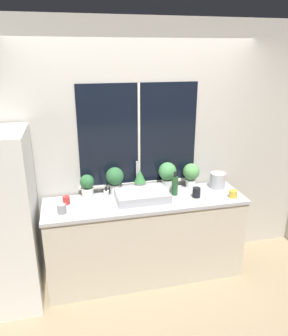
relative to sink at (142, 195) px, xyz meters
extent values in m
plane|color=#937F60|center=(0.04, -0.31, -0.97)|extent=(14.00, 14.00, 0.00)
cube|color=#BCB7AD|center=(0.04, 0.32, 0.38)|extent=(8.00, 0.06, 2.70)
cube|color=black|center=(0.04, 0.28, 0.57)|extent=(1.28, 0.01, 1.08)
cube|color=silver|center=(0.04, 0.28, 0.57)|extent=(0.02, 0.01, 1.08)
cube|color=silver|center=(0.04, 0.28, 0.02)|extent=(1.34, 0.04, 0.03)
cube|color=#BCB7AD|center=(2.09, 1.19, 0.38)|extent=(0.06, 7.00, 2.70)
cube|color=beige|center=(0.04, -0.03, -0.52)|extent=(2.07, 0.56, 0.89)
cube|color=#ADADB2|center=(0.04, -0.03, -0.06)|extent=(2.09, 0.58, 0.03)
cube|color=#ADADB2|center=(0.00, 0.00, 0.00)|extent=(0.54, 0.38, 0.09)
cylinder|color=#B7B7BC|center=(0.00, 0.22, -0.03)|extent=(0.04, 0.04, 0.03)
cylinder|color=#B7B7BC|center=(0.00, 0.22, 0.14)|extent=(0.02, 0.02, 0.31)
cylinder|color=white|center=(-0.54, 0.18, 0.00)|extent=(0.12, 0.12, 0.10)
sphere|color=#2D6638|center=(-0.54, 0.18, 0.13)|extent=(0.15, 0.15, 0.15)
cylinder|color=white|center=(-0.25, 0.18, 0.01)|extent=(0.11, 0.11, 0.11)
sphere|color=#2D6638|center=(-0.25, 0.18, 0.16)|extent=(0.19, 0.19, 0.19)
cylinder|color=white|center=(0.02, 0.18, 0.01)|extent=(0.11, 0.11, 0.12)
cone|color=#387A3D|center=(0.02, 0.18, 0.14)|extent=(0.13, 0.13, 0.14)
cylinder|color=white|center=(0.33, 0.18, 0.01)|extent=(0.12, 0.12, 0.12)
sphere|color=#478E4C|center=(0.33, 0.18, 0.17)|extent=(0.20, 0.20, 0.20)
cylinder|color=white|center=(0.61, 0.18, 0.00)|extent=(0.11, 0.11, 0.09)
sphere|color=#569951|center=(0.61, 0.18, 0.14)|extent=(0.18, 0.18, 0.18)
cylinder|color=white|center=(-0.37, 0.00, 0.02)|extent=(0.05, 0.05, 0.13)
cylinder|color=black|center=(-0.37, 0.00, 0.10)|extent=(0.02, 0.02, 0.04)
cylinder|color=#235128|center=(0.37, 0.02, 0.06)|extent=(0.06, 0.06, 0.20)
cylinder|color=black|center=(0.37, 0.02, 0.19)|extent=(0.03, 0.03, 0.06)
cylinder|color=gold|center=(0.94, -0.18, -0.01)|extent=(0.08, 0.08, 0.08)
cylinder|color=gray|center=(-0.81, -0.14, 0.00)|extent=(0.08, 0.08, 0.09)
cylinder|color=black|center=(0.57, -0.09, 0.01)|extent=(0.08, 0.08, 0.10)
cylinder|color=#B72D28|center=(-0.76, 0.06, -0.01)|extent=(0.07, 0.07, 0.08)
cylinder|color=#B2B2B7|center=(0.90, 0.09, 0.04)|extent=(0.17, 0.17, 0.17)
cone|color=#B2B2B7|center=(0.90, 0.09, 0.14)|extent=(0.14, 0.14, 0.02)
camera|label=1|loc=(-0.70, -3.03, 1.40)|focal=35.00mm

